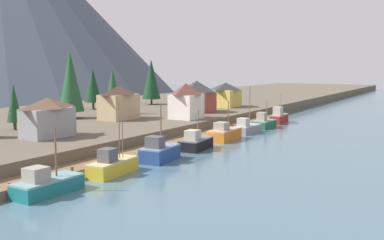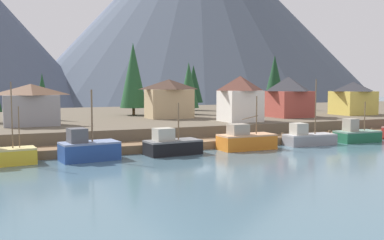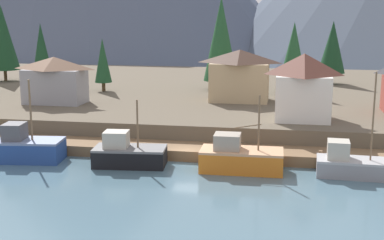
% 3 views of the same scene
% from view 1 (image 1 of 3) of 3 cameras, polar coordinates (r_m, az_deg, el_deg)
% --- Properties ---
extents(ground_plane, '(400.00, 400.00, 1.00)m').
position_cam_1_polar(ground_plane, '(84.85, -10.70, -2.12)').
color(ground_plane, '#476675').
extents(dock, '(80.00, 4.00, 1.60)m').
position_cam_1_polar(dock, '(74.02, -0.26, -2.53)').
color(dock, brown).
rests_on(dock, ground_plane).
extents(shoreline_bank, '(400.00, 56.00, 2.50)m').
position_cam_1_polar(shoreline_bank, '(92.99, -16.24, -0.41)').
color(shoreline_bank, brown).
rests_on(shoreline_bank, ground_plane).
extents(fishing_boat_teal, '(7.10, 2.95, 6.63)m').
position_cam_1_polar(fishing_boat_teal, '(46.62, -18.17, -7.87)').
color(fishing_boat_teal, '#196B70').
rests_on(fishing_boat_teal, ground_plane).
extents(fishing_boat_yellow, '(7.31, 3.20, 8.39)m').
position_cam_1_polar(fishing_boat_yellow, '(53.06, -10.18, -5.77)').
color(fishing_boat_yellow, gold).
rests_on(fishing_boat_yellow, ground_plane).
extents(fishing_boat_blue, '(6.40, 3.83, 7.59)m').
position_cam_1_polar(fishing_boat_blue, '(59.69, -4.22, -4.11)').
color(fishing_boat_blue, navy).
rests_on(fishing_boat_blue, ground_plane).
extents(fishing_boat_black, '(6.65, 3.67, 6.02)m').
position_cam_1_polar(fishing_boat_black, '(67.72, 0.45, -2.91)').
color(fishing_boat_black, black).
rests_on(fishing_boat_black, ground_plane).
extents(fishing_boat_orange, '(7.15, 3.31, 6.68)m').
position_cam_1_polar(fishing_boat_orange, '(76.46, 4.16, -1.74)').
color(fishing_boat_orange, '#CC6B1E').
rests_on(fishing_boat_orange, ground_plane).
extents(fishing_boat_grey, '(7.06, 3.04, 8.83)m').
position_cam_1_polar(fishing_boat_grey, '(85.25, 7.04, -1.00)').
color(fishing_boat_grey, gray).
rests_on(fishing_boat_grey, ground_plane).
extents(fishing_boat_green, '(6.25, 3.18, 5.69)m').
position_cam_1_polar(fishing_boat_green, '(92.81, 9.19, -0.38)').
color(fishing_boat_green, '#1E5B3D').
rests_on(fishing_boat_green, ground_plane).
extents(fishing_boat_red, '(7.25, 2.86, 6.67)m').
position_cam_1_polar(fishing_boat_red, '(101.44, 11.07, 0.36)').
color(fishing_boat_red, maroon).
rests_on(fishing_boat_red, ground_plane).
extents(house_white, '(5.81, 5.25, 6.90)m').
position_cam_1_polar(house_white, '(86.09, -0.75, 2.50)').
color(house_white, silver).
rests_on(house_white, shoreline_bank).
extents(house_grey, '(7.50, 4.24, 5.70)m').
position_cam_1_polar(house_grey, '(66.70, -18.04, 0.35)').
color(house_grey, gray).
rests_on(house_grey, shoreline_bank).
extents(house_yellow, '(7.12, 6.14, 6.09)m').
position_cam_1_polar(house_yellow, '(112.01, 4.32, 3.28)').
color(house_yellow, gold).
rests_on(house_yellow, shoreline_bank).
extents(house_red, '(6.56, 7.13, 6.96)m').
position_cam_1_polar(house_red, '(99.01, 0.60, 3.09)').
color(house_red, '#9E4238').
rests_on(house_red, shoreline_bank).
extents(house_tan, '(7.56, 4.96, 6.45)m').
position_cam_1_polar(house_tan, '(86.27, -9.39, 2.26)').
color(house_tan, tan).
rests_on(house_tan, shoreline_bank).
extents(conifer_mid_left, '(4.88, 4.88, 12.07)m').
position_cam_1_polar(conifer_mid_left, '(119.29, -5.24, 5.26)').
color(conifer_mid_left, '#4C3823').
rests_on(conifer_mid_left, shoreline_bank).
extents(conifer_mid_right, '(4.13, 4.13, 9.70)m').
position_cam_1_polar(conifer_mid_right, '(107.98, -12.61, 4.37)').
color(conifer_mid_right, '#4C3823').
rests_on(conifer_mid_right, shoreline_bank).
extents(conifer_back_left, '(3.83, 3.83, 9.73)m').
position_cam_1_polar(conifer_back_left, '(95.86, -10.12, 4.00)').
color(conifer_back_left, '#4C3823').
rests_on(conifer_back_left, shoreline_bank).
extents(conifer_back_right, '(4.88, 4.88, 13.12)m').
position_cam_1_polar(conifer_back_right, '(89.70, -15.29, 4.81)').
color(conifer_back_right, '#4C3823').
rests_on(conifer_back_right, shoreline_bank).
extents(conifer_centre, '(2.40, 2.40, 7.44)m').
position_cam_1_polar(conifer_centre, '(76.27, -21.87, 2.04)').
color(conifer_centre, '#4C3823').
rests_on(conifer_centre, shoreline_bank).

